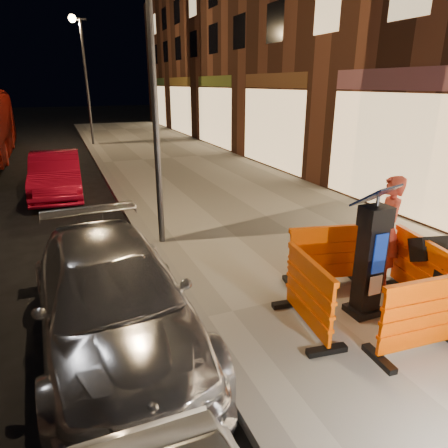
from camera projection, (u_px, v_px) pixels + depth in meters
name	position (u px, v px, depth m)	size (l,w,h in m)	color
ground_plane	(198.00, 328.00, 5.54)	(120.00, 120.00, 0.00)	black
sidewalk	(370.00, 284.00, 6.59)	(6.00, 60.00, 0.15)	gray
kerb	(198.00, 323.00, 5.51)	(0.30, 60.00, 0.15)	slate
parking_kiosk	(371.00, 256.00, 5.35)	(0.55, 0.55, 1.75)	black
barrier_front	(424.00, 317.00, 4.65)	(1.25, 0.52, 0.98)	#FF5600
barrier_back	(325.00, 255.00, 6.30)	(1.25, 0.52, 0.98)	#FF5600
barrier_kerbside	(308.00, 295.00, 5.13)	(1.25, 0.52, 0.98)	#FF5600
barrier_bldgside	(419.00, 270.00, 5.82)	(1.25, 0.52, 0.98)	#FF5600
car_silver	(117.00, 341.00, 5.27)	(1.82, 4.46, 1.30)	silver
car_red	(59.00, 196.00, 12.04)	(1.37, 3.92, 1.29)	#AB0B25
man	(387.00, 231.00, 6.25)	(0.64, 0.42, 1.75)	#BB3F2F
stroller	(441.00, 274.00, 5.67)	(0.51, 0.79, 0.99)	black
street_lamp_mid	(154.00, 87.00, 7.19)	(0.12, 0.12, 6.00)	#3F3F44
street_lamp_far	(87.00, 84.00, 20.27)	(0.12, 0.12, 6.00)	#3F3F44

